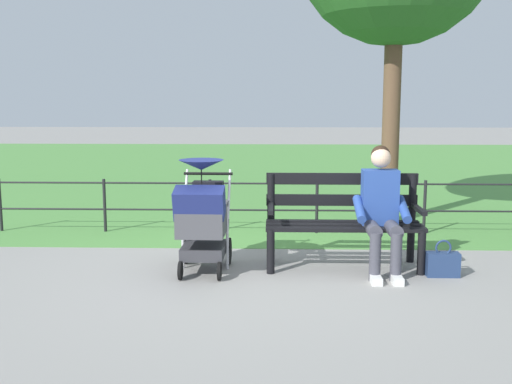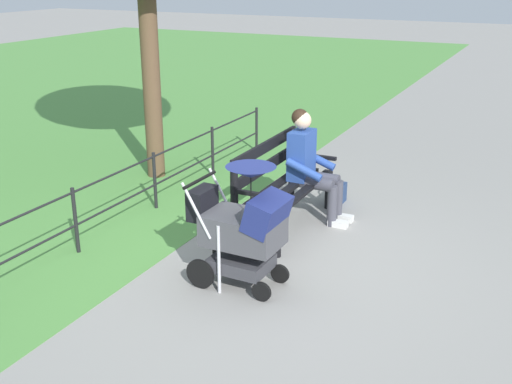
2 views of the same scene
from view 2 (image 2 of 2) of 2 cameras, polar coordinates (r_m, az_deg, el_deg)
The scene contains 6 objects.
ground_plane at distance 6.35m, azimuth -0.15°, elevation -5.91°, with size 60.00×60.00×0.00m, color gray.
park_bench at distance 6.91m, azimuth 2.13°, elevation 0.99°, with size 1.60×0.60×0.96m.
person_on_bench at distance 7.10m, azimuth 4.96°, elevation 2.72°, with size 0.53×0.74×1.28m.
stroller at distance 5.57m, azimuth -1.13°, elevation -3.04°, with size 0.52×0.90×1.15m.
handbag at distance 7.76m, azimuth 7.42°, elevation -0.15°, with size 0.32×0.14×0.37m.
park_fence at distance 7.02m, azimuth -12.43°, elevation -0.11°, with size 6.97×0.04×0.70m.
Camera 2 is at (5.13, 2.52, 2.76)m, focal length 43.99 mm.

